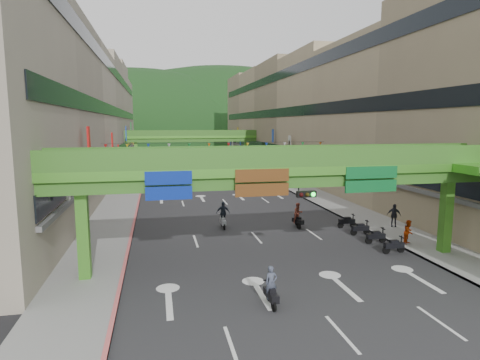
{
  "coord_description": "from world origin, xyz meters",
  "views": [
    {
      "loc": [
        -7.07,
        -15.89,
        8.37
      ],
      "look_at": [
        0.0,
        18.0,
        3.5
      ],
      "focal_mm": 30.0,
      "sensor_mm": 36.0,
      "label": 1
    }
  ],
  "objects": [
    {
      "name": "ground",
      "position": [
        0.0,
        0.0,
        0.0
      ],
      "size": [
        320.0,
        320.0,
        0.0
      ],
      "primitive_type": "plane",
      "color": "black",
      "rests_on": "ground"
    },
    {
      "name": "road_slab",
      "position": [
        0.0,
        50.0,
        0.01
      ],
      "size": [
        18.0,
        140.0,
        0.02
      ],
      "primitive_type": "cube",
      "color": "#28282B",
      "rests_on": "ground"
    },
    {
      "name": "sidewalk_left",
      "position": [
        -11.0,
        50.0,
        0.07
      ],
      "size": [
        4.0,
        140.0,
        0.15
      ],
      "primitive_type": "cube",
      "color": "gray",
      "rests_on": "ground"
    },
    {
      "name": "sidewalk_right",
      "position": [
        11.0,
        50.0,
        0.07
      ],
      "size": [
        4.0,
        140.0,
        0.15
      ],
      "primitive_type": "cube",
      "color": "gray",
      "rests_on": "ground"
    },
    {
      "name": "curb_left",
      "position": [
        -9.1,
        50.0,
        0.09
      ],
      "size": [
        0.2,
        140.0,
        0.18
      ],
      "primitive_type": "cube",
      "color": "#CC5959",
      "rests_on": "ground"
    },
    {
      "name": "curb_right",
      "position": [
        9.1,
        50.0,
        0.09
      ],
      "size": [
        0.2,
        140.0,
        0.18
      ],
      "primitive_type": "cube",
      "color": "gray",
      "rests_on": "ground"
    },
    {
      "name": "building_row_left",
      "position": [
        -18.93,
        50.0,
        9.46
      ],
      "size": [
        12.8,
        95.0,
        19.0
      ],
      "color": "#9E937F",
      "rests_on": "ground"
    },
    {
      "name": "building_row_right",
      "position": [
        18.93,
        50.0,
        9.46
      ],
      "size": [
        12.8,
        95.0,
        19.0
      ],
      "color": "gray",
      "rests_on": "ground"
    },
    {
      "name": "overpass_near",
      "position": [
        0.93,
        5.38,
        5.21
      ],
      "size": [
        28.0,
        12.27,
        7.1
      ],
      "color": "#4C9E2D",
      "rests_on": "ground"
    },
    {
      "name": "overpass_far",
      "position": [
        0.0,
        65.0,
        5.4
      ],
      "size": [
        28.0,
        2.2,
        7.1
      ],
      "color": "#4C9E2D",
      "rests_on": "ground"
    },
    {
      "name": "hill_left",
      "position": [
        -15.0,
        160.0,
        0.0
      ],
      "size": [
        168.0,
        140.0,
        112.0
      ],
      "primitive_type": "ellipsoid",
      "color": "#1C4419",
      "rests_on": "ground"
    },
    {
      "name": "hill_right",
      "position": [
        25.0,
        180.0,
        0.0
      ],
      "size": [
        208.0,
        176.0,
        128.0
      ],
      "primitive_type": "ellipsoid",
      "color": "#1C4419",
      "rests_on": "ground"
    },
    {
      "name": "bunting_string",
      "position": [
        0.0,
        30.0,
        5.96
      ],
      "size": [
        26.0,
        0.36,
        0.47
      ],
      "color": "black",
      "rests_on": "ground"
    },
    {
      "name": "scooter_rider_near",
      "position": [
        -2.08,
        1.0,
        0.88
      ],
      "size": [
        0.6,
        1.6,
        1.92
      ],
      "color": "black",
      "rests_on": "ground"
    },
    {
      "name": "scooter_rider_mid",
      "position": [
        4.02,
        14.2,
        1.05
      ],
      "size": [
        0.95,
        1.58,
        2.04
      ],
      "color": "black",
      "rests_on": "ground"
    },
    {
      "name": "scooter_rider_left",
      "position": [
        -1.98,
        15.24,
        1.11
      ],
      "size": [
        1.09,
        1.6,
        2.19
      ],
      "color": "gray",
      "rests_on": "ground"
    },
    {
      "name": "scooter_rider_far",
      "position": [
        -0.9,
        37.44,
        1.13
      ],
      "size": [
        1.03,
        1.57,
        2.21
      ],
      "color": "#6F0102",
      "rests_on": "ground"
    },
    {
      "name": "parked_scooter_row",
      "position": [
        7.87,
        10.0,
        0.52
      ],
      "size": [
        1.6,
        7.15,
        1.08
      ],
      "color": "black",
      "rests_on": "ground"
    },
    {
      "name": "car_silver",
      "position": [
        -4.49,
        45.95,
        0.74
      ],
      "size": [
        1.65,
        4.54,
        1.49
      ],
      "primitive_type": "imported",
      "rotation": [
        0.0,
        0.0,
        0.02
      ],
      "color": "#A3A5AC",
      "rests_on": "ground"
    },
    {
      "name": "car_yellow",
      "position": [
        -1.2,
        66.59,
        0.74
      ],
      "size": [
        2.06,
        4.44,
        1.47
      ],
      "primitive_type": "imported",
      "rotation": [
        0.0,
        0.0,
        0.08
      ],
      "color": "#C07100",
      "rests_on": "ground"
    },
    {
      "name": "pedestrian_red",
      "position": [
        9.8,
        8.0,
        0.83
      ],
      "size": [
        1.02,
        0.97,
        1.66
      ],
      "primitive_type": "imported",
      "rotation": [
        0.0,
        0.0,
        0.6
      ],
      "color": "#A83007",
      "rests_on": "ground"
    },
    {
      "name": "pedestrian_dark",
      "position": [
        11.49,
        12.42,
        0.92
      ],
      "size": [
        1.16,
        0.89,
        1.84
      ],
      "primitive_type": "imported",
      "rotation": [
        0.0,
        0.0,
        -0.47
      ],
      "color": "black",
      "rests_on": "ground"
    },
    {
      "name": "pedestrian_blue",
      "position": [
        9.8,
        40.0,
        0.82
      ],
      "size": [
        0.88,
        0.71,
        1.64
      ],
      "primitive_type": "imported",
      "rotation": [
        0.0,
        0.0,
        2.83
      ],
      "color": "#2D3F56",
      "rests_on": "ground"
    }
  ]
}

